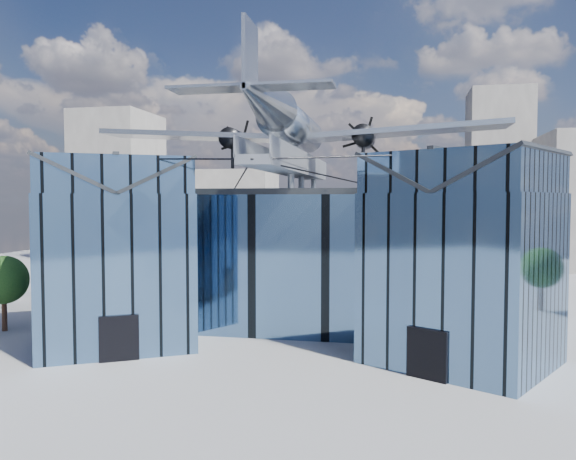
# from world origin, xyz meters

# --- Properties ---
(ground_plane) EXTENTS (120.00, 120.00, 0.00)m
(ground_plane) POSITION_xyz_m (0.00, 0.00, 0.00)
(ground_plane) COLOR gray
(museum) EXTENTS (32.88, 24.50, 17.60)m
(museum) POSITION_xyz_m (0.00, 5.82, 5.54)
(museum) COLOR #4A6D96
(museum) RESTS_ON ground
(bg_towers) EXTENTS (77.00, 24.50, 26.00)m
(bg_towers) POSITION_xyz_m (1.45, 50.49, 10.01)
(bg_towers) COLOR gray
(bg_towers) RESTS_ON ground
(tree_plaza_w) EXTENTS (3.96, 3.96, 5.28)m
(tree_plaza_w) POSITION_xyz_m (-19.93, 0.76, 3.57)
(tree_plaza_w) COLOR #382216
(tree_plaza_w) RESTS_ON ground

